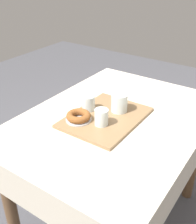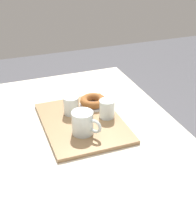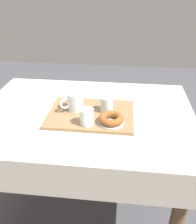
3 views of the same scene
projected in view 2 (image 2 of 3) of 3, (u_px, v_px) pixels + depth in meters
name	position (u px, v px, depth m)	size (l,w,h in m)	color
dining_table	(79.00, 153.00, 1.32)	(1.13, 0.83, 0.75)	beige
serving_tray	(83.00, 122.00, 1.30)	(0.43, 0.32, 0.02)	olive
tea_mug_left	(83.00, 124.00, 1.19)	(0.11, 0.10, 0.09)	silver
water_glass_near	(107.00, 109.00, 1.30)	(0.07, 0.07, 0.08)	silver
water_glass_far	(71.00, 106.00, 1.33)	(0.07, 0.07, 0.08)	silver
donut_plate_left	(93.00, 105.00, 1.40)	(0.12, 0.12, 0.01)	silver
sugar_donut_left	(93.00, 101.00, 1.39)	(0.12, 0.12, 0.03)	brown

